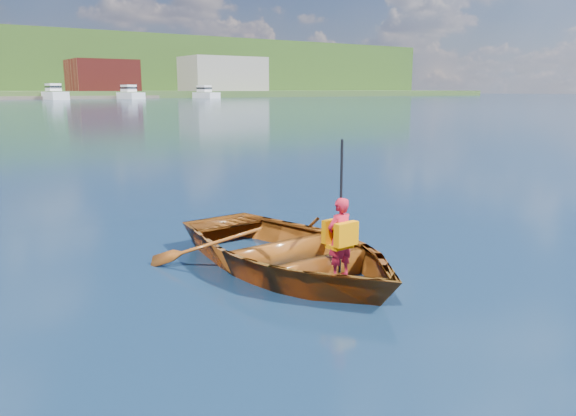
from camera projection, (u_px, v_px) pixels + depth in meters
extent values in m
plane|color=#0D2A3E|center=(279.00, 262.00, 8.25)|extent=(600.00, 600.00, 0.00)
imported|color=#67330D|center=(287.00, 250.00, 7.83)|extent=(3.20, 4.31, 0.86)
imported|color=red|center=(340.00, 238.00, 7.15)|extent=(0.40, 0.27, 1.05)
cube|color=orange|center=(346.00, 234.00, 7.04)|extent=(0.35, 0.12, 0.30)
cube|color=orange|center=(333.00, 230.00, 7.23)|extent=(0.34, 0.10, 0.30)
cube|color=orange|center=(339.00, 246.00, 7.17)|extent=(0.31, 0.24, 0.05)
cylinder|color=black|center=(341.00, 207.00, 7.28)|extent=(0.04, 0.04, 1.76)
cube|color=brown|center=(102.00, 75.00, 165.42)|extent=(18.00, 16.00, 9.00)
cube|color=gray|center=(223.00, 74.00, 187.05)|extent=(26.00, 16.00, 11.00)
cube|color=white|center=(55.00, 96.00, 138.77)|extent=(3.82, 13.66, 2.13)
cube|color=white|center=(53.00, 87.00, 139.42)|extent=(2.68, 6.15, 1.80)
cube|color=black|center=(53.00, 87.00, 139.40)|extent=(2.75, 6.42, 0.50)
cube|color=white|center=(130.00, 96.00, 149.16)|extent=(3.61, 12.88, 1.89)
cube|color=white|center=(128.00, 88.00, 149.79)|extent=(2.52, 5.79, 1.80)
cube|color=black|center=(128.00, 88.00, 149.77)|extent=(2.60, 6.05, 0.50)
cube|color=white|center=(206.00, 96.00, 161.25)|extent=(3.28, 11.72, 1.82)
cube|color=white|center=(204.00, 89.00, 161.79)|extent=(2.30, 5.27, 1.80)
cube|color=black|center=(204.00, 88.00, 161.77)|extent=(2.36, 5.51, 0.50)
cylinder|color=#382314|center=(259.00, 79.00, 242.33)|extent=(0.80, 0.80, 3.39)
sphere|color=#294D19|center=(259.00, 68.00, 241.40)|extent=(6.33, 6.33, 6.33)
cylinder|color=#382314|center=(13.00, 82.00, 179.51)|extent=(0.80, 0.80, 3.54)
sphere|color=#294D19|center=(11.00, 67.00, 178.54)|extent=(6.60, 6.60, 6.60)
cylinder|color=#382314|center=(292.00, 71.00, 277.95)|extent=(0.80, 0.80, 3.27)
sphere|color=#294D19|center=(292.00, 62.00, 277.04)|extent=(6.11, 6.11, 6.11)
cylinder|color=#382314|center=(174.00, 58.00, 273.25)|extent=(0.80, 0.80, 3.79)
sphere|color=#294D19|center=(174.00, 47.00, 272.20)|extent=(7.07, 7.07, 7.07)
cylinder|color=#382314|center=(171.00, 74.00, 227.46)|extent=(0.80, 0.80, 3.53)
sphere|color=#294D19|center=(171.00, 62.00, 226.48)|extent=(6.60, 6.60, 6.60)
cylinder|color=#382314|center=(266.00, 73.00, 259.46)|extent=(0.80, 0.80, 3.34)
sphere|color=#294D19|center=(266.00, 63.00, 258.54)|extent=(6.24, 6.24, 6.24)
cylinder|color=#382314|center=(294.00, 84.00, 240.55)|extent=(0.80, 0.80, 3.15)
sphere|color=#294D19|center=(294.00, 74.00, 239.69)|extent=(5.87, 5.87, 5.87)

